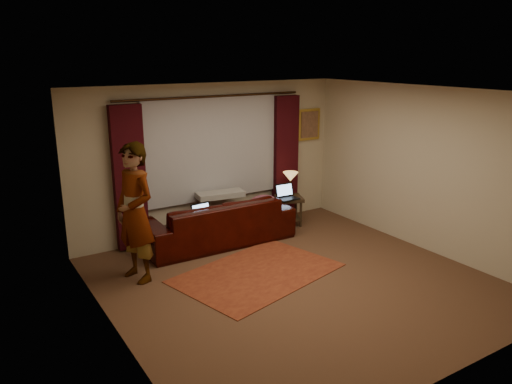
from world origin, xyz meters
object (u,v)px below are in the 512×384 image
at_px(sofa, 217,213).
at_px(laptop_table, 288,192).
at_px(person, 135,213).
at_px(end_table, 289,211).
at_px(tiffany_lamp, 290,184).
at_px(laptop_sofa, 205,213).

distance_m(sofa, laptop_table, 1.45).
bearing_deg(person, laptop_table, 85.89).
xyz_separation_m(end_table, person, (-3.14, -0.75, 0.71)).
relative_size(sofa, end_table, 4.75).
distance_m(tiffany_lamp, laptop_table, 0.24).
height_order(tiffany_lamp, person, person).
bearing_deg(laptop_table, laptop_sofa, -171.58).
bearing_deg(person, laptop_sofa, 93.41).
xyz_separation_m(sofa, end_table, (1.55, 0.10, -0.24)).
distance_m(sofa, tiffany_lamp, 1.63).
bearing_deg(sofa, laptop_table, -179.16).
distance_m(end_table, person, 3.31).
xyz_separation_m(sofa, tiffany_lamp, (1.60, 0.15, 0.25)).
bearing_deg(tiffany_lamp, laptop_sofa, -169.79).
bearing_deg(tiffany_lamp, sofa, -174.71).
distance_m(sofa, person, 1.78).
bearing_deg(sofa, laptop_sofa, 32.66).
bearing_deg(tiffany_lamp, person, -166.01).
relative_size(end_table, laptop_table, 1.35).
xyz_separation_m(laptop_table, person, (-3.04, -0.64, 0.31)).
bearing_deg(laptop_table, end_table, 48.18).
bearing_deg(end_table, laptop_sofa, -170.85).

